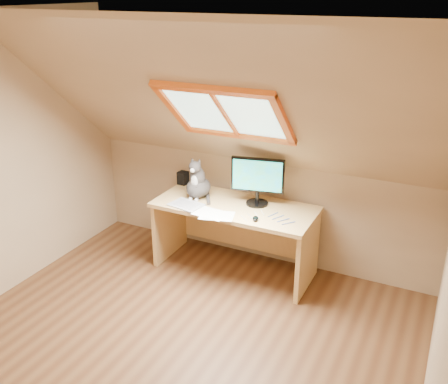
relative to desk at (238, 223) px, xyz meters
The scene contains 10 objects.
ground 1.52m from the desk, 87.30° to the right, with size 3.50×3.50×0.00m, color brown.
room_shell 1.82m from the desk, 87.46° to the right, with size 3.52×3.52×2.41m.
desk is the anchor object (origin of this frame).
monitor 0.51m from the desk, 12.27° to the left, with size 0.48×0.20×0.45m.
cat 0.54m from the desk, behind, with size 0.23×0.28×0.41m.
desk_speaker 0.77m from the desk, 165.15° to the left, with size 0.09×0.09×0.13m, color black.
graphics_tablet 0.53m from the desk, 145.47° to the right, with size 0.30×0.21×0.01m, color #B2B2B7.
mouse 0.46m from the desk, 43.35° to the right, with size 0.05×0.09×0.03m, color black.
papers 0.41m from the desk, 109.37° to the right, with size 0.33×0.27×0.00m.
cables 0.48m from the desk, 25.33° to the right, with size 0.51×0.26×0.01m.
Camera 1 is at (1.68, -2.43, 2.53)m, focal length 40.00 mm.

